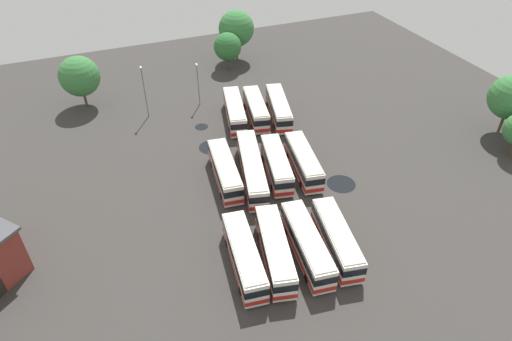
{
  "coord_description": "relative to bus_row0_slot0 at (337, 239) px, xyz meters",
  "views": [
    {
      "loc": [
        -45.8,
        19.85,
        39.25
      ],
      "look_at": [
        -0.21,
        1.3,
        1.52
      ],
      "focal_mm": 31.58,
      "sensor_mm": 36.0,
      "label": 1
    }
  ],
  "objects": [
    {
      "name": "bus_row1_slot1",
      "position": [
        15.59,
        0.51,
        -0.0
      ],
      "size": [
        11.28,
        5.01,
        3.48
      ],
      "color": "silver",
      "rests_on": "ground_plane"
    },
    {
      "name": "lamp_post_by_building",
      "position": [
        39.29,
        4.72,
        2.37
      ],
      "size": [
        0.56,
        0.28,
        7.6
      ],
      "color": "slate",
      "rests_on": "ground_plane"
    },
    {
      "name": "bus_row0_slot3",
      "position": [
        1.56,
        10.72,
        0.0
      ],
      "size": [
        11.57,
        4.07,
        3.48
      ],
      "color": "silver",
      "rests_on": "ground_plane"
    },
    {
      "name": "bus_row1_slot2",
      "position": [
        16.02,
        4.04,
        0.0
      ],
      "size": [
        14.96,
        6.17,
        3.48
      ],
      "color": "silver",
      "rests_on": "ground_plane"
    },
    {
      "name": "ground_plane",
      "position": [
        15.93,
        2.25,
        -1.84
      ],
      "size": [
        109.73,
        109.73,
        0.0
      ],
      "primitive_type": "plane",
      "color": "#383533"
    },
    {
      "name": "puddle_back_corner",
      "position": [
        31.84,
        6.67,
        -1.84
      ],
      "size": [
        2.2,
        2.2,
        0.01
      ],
      "primitive_type": "cylinder",
      "color": "black",
      "rests_on": "ground_plane"
    },
    {
      "name": "bus_row0_slot0",
      "position": [
        0.0,
        0.0,
        0.0
      ],
      "size": [
        11.32,
        4.64,
        3.48
      ],
      "color": "silver",
      "rests_on": "ground_plane"
    },
    {
      "name": "bus_row1_slot0",
      "position": [
        14.83,
        -3.28,
        0.0
      ],
      "size": [
        11.35,
        4.57,
        3.48
      ],
      "color": "silver",
      "rests_on": "ground_plane"
    },
    {
      "name": "bus_row2_slot0",
      "position": [
        29.84,
        -6.3,
        0.0
      ],
      "size": [
        12.16,
        5.6,
        3.48
      ],
      "color": "silver",
      "rests_on": "ground_plane"
    },
    {
      "name": "puddle_between_rows",
      "position": [
        10.29,
        -6.95,
        -1.84
      ],
      "size": [
        4.0,
        4.0,
        0.01
      ],
      "primitive_type": "cylinder",
      "color": "black",
      "rests_on": "ground_plane"
    },
    {
      "name": "tree_northeast",
      "position": [
        46.29,
        23.38,
        3.8
      ],
      "size": [
        6.82,
        6.82,
        9.06
      ],
      "color": "brown",
      "rests_on": "ground_plane"
    },
    {
      "name": "bus_row2_slot2",
      "position": [
        31.66,
        0.87,
        0.0
      ],
      "size": [
        11.99,
        5.23,
        3.48
      ],
      "color": "silver",
      "rests_on": "ground_plane"
    },
    {
      "name": "bus_row1_slot3",
      "position": [
        16.92,
        7.66,
        0.0
      ],
      "size": [
        11.81,
        4.05,
        3.48
      ],
      "color": "silver",
      "rests_on": "ground_plane"
    },
    {
      "name": "lamp_post_near_entrance",
      "position": [
        38.48,
        14.0,
        3.09
      ],
      "size": [
        0.56,
        0.28,
        9.02
      ],
      "color": "slate",
      "rests_on": "ground_plane"
    },
    {
      "name": "tree_north_edge",
      "position": [
        12.19,
        -37.17,
        4.54
      ],
      "size": [
        6.86,
        6.86,
        9.81
      ],
      "color": "brown",
      "rests_on": "ground_plane"
    },
    {
      "name": "tree_south_edge",
      "position": [
        51.25,
        -4.85,
        2.85
      ],
      "size": [
        5.5,
        5.5,
        7.44
      ],
      "color": "brown",
      "rests_on": "ground_plane"
    },
    {
      "name": "bus_row2_slot1",
      "position": [
        30.96,
        -2.65,
        -0.0
      ],
      "size": [
        11.26,
        4.79,
        3.48
      ],
      "color": "silver",
      "rests_on": "ground_plane"
    },
    {
      "name": "tree_northwest",
      "position": [
        55.07,
        -8.15,
        4.77
      ],
      "size": [
        7.23,
        7.23,
        10.23
      ],
      "color": "brown",
      "rests_on": "ground_plane"
    },
    {
      "name": "bus_row0_slot2",
      "position": [
        1.11,
        7.22,
        0.0
      ],
      "size": [
        11.91,
        5.2,
        3.48
      ],
      "color": "silver",
      "rests_on": "ground_plane"
    },
    {
      "name": "bus_row0_slot1",
      "position": [
        0.52,
        3.54,
        0.0
      ],
      "size": [
        11.9,
        4.14,
        3.48
      ],
      "color": "silver",
      "rests_on": "ground_plane"
    },
    {
      "name": "puddle_centre_drain",
      "position": [
        25.59,
        6.94,
        -1.84
      ],
      "size": [
        3.9,
        3.9,
        0.01
      ],
      "primitive_type": "cylinder",
      "color": "black",
      "rests_on": "ground_plane"
    }
  ]
}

